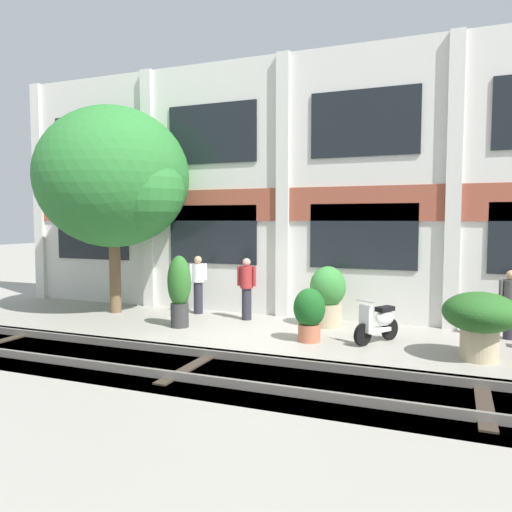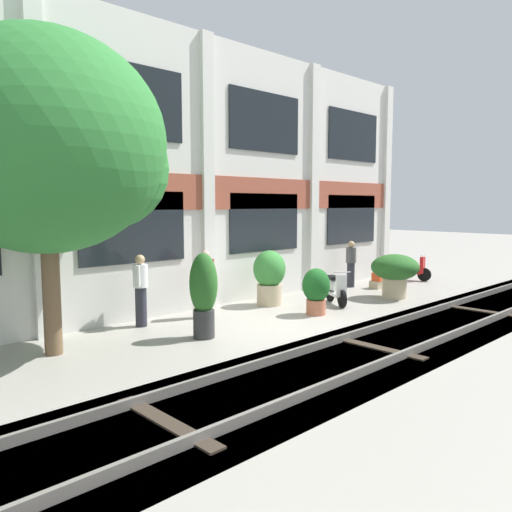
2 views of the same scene
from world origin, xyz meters
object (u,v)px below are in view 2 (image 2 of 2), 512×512
potted_plant_square_trough (383,280)px  resident_near_plants (351,262)px  scooter_near_curb (410,268)px  potted_plant_glazed_jar (395,271)px  resident_by_doorway (206,282)px  resident_watching_tracks (141,288)px  broadleaf_tree (45,149)px  scooter_second_parked (335,288)px  potted_plant_stone_basin (269,275)px  potted_plant_fluted_column (204,292)px  potted_plant_ribbed_drum (316,289)px

potted_plant_square_trough → resident_near_plants: (-0.72, 0.80, 0.58)m
scooter_near_curb → potted_plant_glazed_jar: bearing=-78.3°
resident_by_doorway → resident_near_plants: resident_by_doorway is taller
resident_by_doorway → potted_plant_square_trough: bearing=82.0°
resident_near_plants → potted_plant_square_trough: bearing=21.2°
resident_watching_tracks → potted_plant_glazed_jar: bearing=26.3°
broadleaf_tree → scooter_near_curb: bearing=0.1°
broadleaf_tree → potted_plant_square_trough: bearing=-0.9°
scooter_near_curb → scooter_second_parked: 5.62m
broadleaf_tree → resident_watching_tracks: (2.30, 0.74, -2.88)m
resident_by_doorway → resident_watching_tracks: bearing=-103.8°
potted_plant_stone_basin → scooter_second_parked: 1.89m
potted_plant_glazed_jar → resident_by_doorway: bearing=161.6°
potted_plant_fluted_column → scooter_near_curb: 10.48m
potted_plant_square_trough → potted_plant_stone_basin: potted_plant_stone_basin is taller
scooter_near_curb → scooter_second_parked: same height
broadleaf_tree → scooter_second_parked: 8.32m
broadleaf_tree → potted_plant_fluted_column: (2.74, -1.03, -2.80)m
broadleaf_tree → scooter_near_curb: broadleaf_tree is taller
potted_plant_ribbed_drum → potted_plant_fluted_column: (-3.41, 0.22, 0.32)m
potted_plant_square_trough → potted_plant_fluted_column: potted_plant_fluted_column is taller
potted_plant_stone_basin → potted_plant_fluted_column: potted_plant_fluted_column is taller
potted_plant_square_trough → resident_by_doorway: 7.11m
resident_by_doorway → resident_near_plants: (6.34, 0.19, -0.06)m
scooter_near_curb → scooter_second_parked: bearing=-92.5°
potted_plant_square_trough → scooter_second_parked: size_ratio=0.84×
potted_plant_ribbed_drum → resident_near_plants: bearing=24.4°
scooter_second_parked → resident_by_doorway: (-3.64, 1.20, 0.45)m
potted_plant_fluted_column → scooter_near_curb: size_ratio=1.31×
resident_by_doorway → potted_plant_fluted_column: bearing=-42.5°
potted_plant_stone_basin → resident_watching_tracks: bearing=175.2°
resident_by_doorway → potted_plant_ribbed_drum: bearing=49.6°
resident_watching_tracks → scooter_second_parked: bearing=27.1°
resident_watching_tracks → resident_near_plants: resident_watching_tracks is taller
broadleaf_tree → resident_watching_tracks: size_ratio=3.56×
broadleaf_tree → potted_plant_fluted_column: size_ratio=3.27×
broadleaf_tree → potted_plant_stone_basin: broadleaf_tree is taller
potted_plant_stone_basin → potted_plant_fluted_column: bearing=-157.0°
potted_plant_stone_basin → potted_plant_square_trough: bearing=-7.0°
potted_plant_ribbed_drum → resident_near_plants: resident_near_plants is taller
potted_plant_glazed_jar → potted_plant_stone_basin: size_ratio=0.92×
potted_plant_ribbed_drum → potted_plant_fluted_column: bearing=176.3°
scooter_near_curb → resident_watching_tracks: size_ratio=0.83×
scooter_near_curb → resident_near_plants: 2.97m
potted_plant_fluted_column → scooter_second_parked: (4.85, 0.27, -0.53)m
potted_plant_fluted_column → scooter_second_parked: bearing=3.2°
potted_plant_ribbed_drum → scooter_near_curb: size_ratio=0.86×
potted_plant_ribbed_drum → scooter_second_parked: size_ratio=0.96×
resident_watching_tracks → potted_plant_stone_basin: bearing=38.3°
potted_plant_stone_basin → scooter_second_parked: bearing=-39.6°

